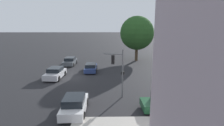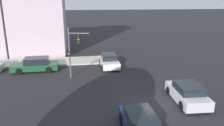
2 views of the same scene
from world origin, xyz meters
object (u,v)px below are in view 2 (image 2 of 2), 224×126
object	(u,v)px
crossing_car_3	(187,93)
crossing_car_2	(141,124)
crossing_car_1	(109,61)
traffic_signal	(74,46)
parked_car_0	(36,65)

from	to	relation	value
crossing_car_3	crossing_car_2	bearing A→B (deg)	130.06
crossing_car_1	crossing_car_2	size ratio (longest dim) A/B	0.96
crossing_car_2	crossing_car_3	xyz separation A→B (m)	(3.42, -4.54, 0.08)
traffic_signal	parked_car_0	distance (m)	5.76
traffic_signal	parked_car_0	xyz separation A→B (m)	(3.00, 4.23, -2.50)
traffic_signal	crossing_car_2	distance (m)	10.88
crossing_car_1	parked_car_0	distance (m)	8.01
crossing_car_2	parked_car_0	distance (m)	15.17
traffic_signal	parked_car_0	bearing A→B (deg)	-113.21
crossing_car_1	crossing_car_3	distance (m)	10.73
crossing_car_2	crossing_car_1	bearing A→B (deg)	178.99
crossing_car_1	crossing_car_2	world-z (taller)	crossing_car_1
traffic_signal	crossing_car_1	xyz separation A→B (m)	(3.26, -3.77, -2.50)
parked_car_0	crossing_car_1	bearing A→B (deg)	179.77
crossing_car_3	parked_car_0	xyz separation A→B (m)	(9.47, 12.53, -0.02)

